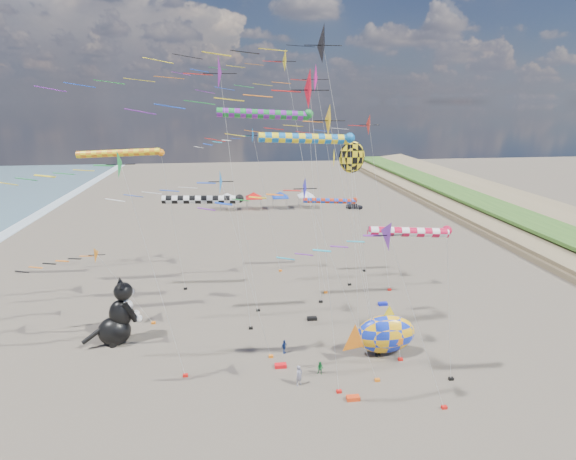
# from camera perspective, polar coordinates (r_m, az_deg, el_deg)

# --- Properties ---
(ground) EXTENTS (260.00, 260.00, 0.00)m
(ground) POSITION_cam_1_polar(r_m,az_deg,el_deg) (30.89, 4.68, -23.69)
(ground) COLOR #51473B
(ground) RESTS_ON ground
(delta_kite_0) EXTENTS (10.19, 1.98, 13.33)m
(delta_kite_0) POSITION_cam_1_polar(r_m,az_deg,el_deg) (26.61, 12.26, -1.16)
(delta_kite_0) COLOR #6922A0
(delta_kite_0) RESTS_ON ground
(delta_kite_1) EXTENTS (10.09, 2.09, 16.82)m
(delta_kite_1) POSITION_cam_1_polar(r_m,az_deg,el_deg) (31.02, -21.28, 7.04)
(delta_kite_1) COLOR #1A913E
(delta_kite_1) RESTS_ON ground
(delta_kite_2) EXTENTS (9.81, 1.60, 7.83)m
(delta_kite_2) POSITION_cam_1_polar(r_m,az_deg,el_deg) (42.63, -23.87, -3.33)
(delta_kite_2) COLOR orange
(delta_kite_2) RESTS_ON ground
(delta_kite_3) EXTENTS (15.54, 2.98, 23.34)m
(delta_kite_3) POSITION_cam_1_polar(r_m,az_deg,el_deg) (45.74, 2.06, 18.39)
(delta_kite_3) COLOR #F81291
(delta_kite_3) RESTS_ON ground
(delta_kite_4) EXTENTS (13.28, 2.30, 24.60)m
(delta_kite_4) POSITION_cam_1_polar(r_m,az_deg,el_deg) (43.78, -0.83, 20.46)
(delta_kite_4) COLOR yellow
(delta_kite_4) RESTS_ON ground
(delta_kite_5) EXTENTS (16.44, 3.08, 25.23)m
(delta_kite_5) POSITION_cam_1_polar(r_m,az_deg,el_deg) (35.56, 4.18, 22.01)
(delta_kite_5) COLOR black
(delta_kite_5) RESTS_ON ground
(delta_kite_6) EXTENTS (11.88, 2.43, 19.76)m
(delta_kite_6) POSITION_cam_1_polar(r_m,az_deg,el_deg) (31.40, 4.82, 13.35)
(delta_kite_6) COLOR yellow
(delta_kite_6) RESTS_ON ground
(delta_kite_7) EXTENTS (11.32, 1.92, 15.39)m
(delta_kite_7) POSITION_cam_1_polar(r_m,az_deg,el_deg) (32.19, -11.59, 5.58)
(delta_kite_7) COLOR blue
(delta_kite_7) RESTS_ON ground
(delta_kite_8) EXTENTS (12.64, 2.23, 18.76)m
(delta_kite_8) POSITION_cam_1_polar(r_m,az_deg,el_deg) (44.95, 8.78, 12.75)
(delta_kite_8) COLOR red
(delta_kite_8) RESTS_ON ground
(delta_kite_9) EXTENTS (12.33, 2.55, 21.69)m
(delta_kite_9) POSITION_cam_1_polar(r_m,az_deg,el_deg) (26.72, 0.19, 16.93)
(delta_kite_9) COLOR red
(delta_kite_9) RESTS_ON ground
(delta_kite_10) EXTENTS (8.75, 1.89, 17.20)m
(delta_kite_10) POSITION_cam_1_polar(r_m,az_deg,el_deg) (50.52, -5.19, 11.62)
(delta_kite_10) COLOR blue
(delta_kite_10) RESTS_ON ground
(delta_kite_11) EXTENTS (10.52, 1.72, 15.21)m
(delta_kite_11) POSITION_cam_1_polar(r_m,az_deg,el_deg) (28.47, 2.74, 4.30)
(delta_kite_11) COLOR #0805DB
(delta_kite_11) RESTS_ON ground
(delta_kite_12) EXTENTS (15.34, 2.88, 23.31)m
(delta_kite_12) POSITION_cam_1_polar(r_m,az_deg,el_deg) (36.61, -11.63, 18.66)
(delta_kite_12) COLOR #761D89
(delta_kite_12) RESTS_ON ground
(windsock_0) EXTENTS (7.01, 0.67, 11.84)m
(windsock_0) POSITION_cam_1_polar(r_m,az_deg,el_deg) (30.50, 15.63, -0.39)
(windsock_0) COLOR red
(windsock_0) RESTS_ON ground
(windsock_1) EXTENTS (8.50, 0.79, 11.66)m
(windsock_1) POSITION_cam_1_polar(r_m,az_deg,el_deg) (40.95, -10.40, 3.76)
(windsock_1) COLOR black
(windsock_1) RESTS_ON ground
(windsock_2) EXTENTS (9.77, 0.73, 15.19)m
(windsock_2) POSITION_cam_1_polar(r_m,az_deg,el_deg) (47.69, -20.23, 9.07)
(windsock_2) COLOR orange
(windsock_2) RESTS_ON ground
(windsock_3) EXTENTS (9.86, 0.86, 19.06)m
(windsock_3) POSITION_cam_1_polar(r_m,az_deg,el_deg) (41.27, -2.53, 14.39)
(windsock_3) COLOR #18842E
(windsock_3) RESTS_ON ground
(windsock_4) EXTENTS (8.73, 0.79, 17.41)m
(windsock_4) POSITION_cam_1_polar(r_m,az_deg,el_deg) (34.77, 2.80, 11.42)
(windsock_4) COLOR blue
(windsock_4) RESTS_ON ground
(windsock_5) EXTENTS (7.70, 0.62, 9.14)m
(windsock_5) POSITION_cam_1_polar(r_m,az_deg,el_deg) (51.51, 5.63, 3.64)
(windsock_5) COLOR red
(windsock_5) RESTS_ON ground
(angelfish_kite) EXTENTS (3.74, 3.02, 16.56)m
(angelfish_kite) POSITION_cam_1_polar(r_m,az_deg,el_deg) (38.16, 7.82, 8.95)
(angelfish_kite) COLOR yellow
(angelfish_kite) RESTS_ON ground
(cat_inflatable) EXTENTS (4.61, 3.45, 5.59)m
(cat_inflatable) POSITION_cam_1_polar(r_m,az_deg,el_deg) (40.69, -20.99, -9.69)
(cat_inflatable) COLOR black
(cat_inflatable) RESTS_ON ground
(fish_inflatable) EXTENTS (6.55, 3.05, 4.33)m
(fish_inflatable) POSITION_cam_1_polar(r_m,az_deg,el_deg) (37.53, 12.16, -12.78)
(fish_inflatable) COLOR #1431CA
(fish_inflatable) RESTS_ON ground
(person_adult) EXTENTS (0.67, 0.63, 1.54)m
(person_adult) POSITION_cam_1_polar(r_m,az_deg,el_deg) (33.87, 1.42, -17.99)
(person_adult) COLOR gray
(person_adult) RESTS_ON ground
(child_green) EXTENTS (0.61, 0.57, 1.01)m
(child_green) POSITION_cam_1_polar(r_m,az_deg,el_deg) (35.20, 4.12, -17.09)
(child_green) COLOR #1C7934
(child_green) RESTS_ON ground
(child_blue) EXTENTS (0.68, 0.68, 1.16)m
(child_blue) POSITION_cam_1_polar(r_m,az_deg,el_deg) (37.58, -0.49, -14.59)
(child_blue) COLOR #284999
(child_blue) RESTS_ON ground
(kite_bag_0) EXTENTS (0.90, 0.44, 0.30)m
(kite_bag_0) POSITION_cam_1_polar(r_m,az_deg,el_deg) (36.05, -0.95, -16.85)
(kite_bag_0) COLOR red
(kite_bag_0) RESTS_ON ground
(kite_bag_1) EXTENTS (0.90, 0.44, 0.30)m
(kite_bag_1) POSITION_cam_1_polar(r_m,az_deg,el_deg) (46.65, 11.95, -9.16)
(kite_bag_1) COLOR #121CB6
(kite_bag_1) RESTS_ON ground
(kite_bag_2) EXTENTS (0.90, 0.44, 0.30)m
(kite_bag_2) POSITION_cam_1_polar(r_m,az_deg,el_deg) (42.87, 3.06, -11.16)
(kite_bag_2) COLOR black
(kite_bag_2) RESTS_ON ground
(kite_bag_3) EXTENTS (0.90, 0.44, 0.30)m
(kite_bag_3) POSITION_cam_1_polar(r_m,az_deg,el_deg) (33.12, 8.26, -20.37)
(kite_bag_3) COLOR #EA3C13
(kite_bag_3) RESTS_ON ground
(tent_row) EXTENTS (19.20, 4.20, 3.80)m
(tent_row) POSITION_cam_1_polar(r_m,az_deg,el_deg) (85.09, -2.69, 4.75)
(tent_row) COLOR silver
(tent_row) RESTS_ON ground
(parked_car) EXTENTS (3.44, 2.14, 1.09)m
(parked_car) POSITION_cam_1_polar(r_m,az_deg,el_deg) (86.63, 8.42, 3.04)
(parked_car) COLOR #26262D
(parked_car) RESTS_ON ground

